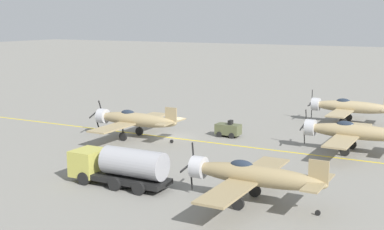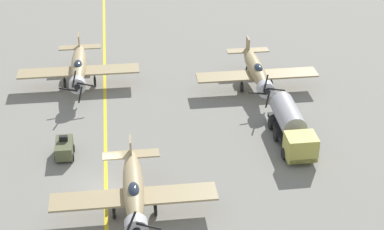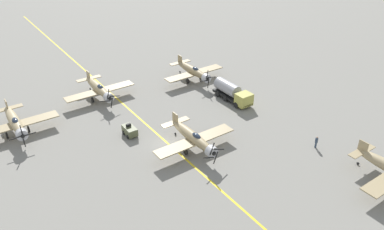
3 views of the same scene
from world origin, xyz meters
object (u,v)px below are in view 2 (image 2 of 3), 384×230
airplane_mid_center (134,191)px  tow_tractor (64,148)px  airplane_near_left (257,71)px  fuel_tanker (292,127)px  airplane_near_center (79,67)px

airplane_mid_center → tow_tractor: size_ratio=4.62×
airplane_near_left → fuel_tanker: 10.35m
airplane_near_left → fuel_tanker: airplane_near_left is taller
airplane_near_center → fuel_tanker: size_ratio=1.50×
airplane_near_center → airplane_near_left: 17.76m
airplane_mid_center → airplane_near_left: bearing=-133.1°
fuel_tanker → tow_tractor: fuel_tanker is taller
airplane_near_left → tow_tractor: size_ratio=4.62×
tow_tractor → airplane_near_center: bearing=-94.0°
airplane_mid_center → fuel_tanker: (-13.83, -8.12, -0.50)m
airplane_near_center → airplane_mid_center: 21.93m
airplane_near_left → airplane_mid_center: bearing=64.0°
airplane_near_center → fuel_tanker: airplane_near_center is taller
fuel_tanker → airplane_near_center: bearing=-36.0°
airplane_near_center → fuel_tanker: 22.71m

